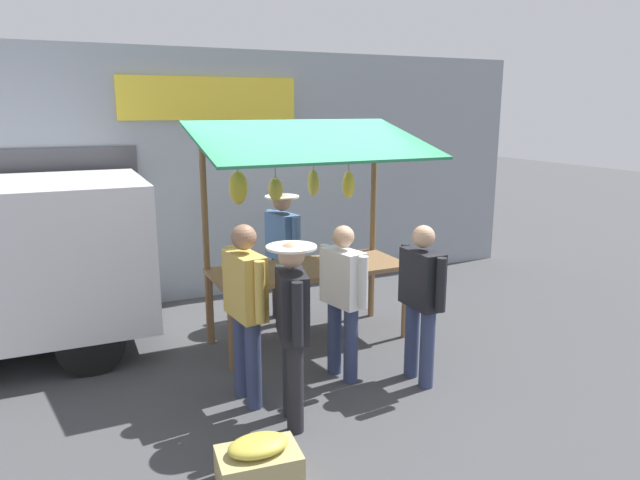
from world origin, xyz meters
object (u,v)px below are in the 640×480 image
at_px(vendor_with_sunhat, 283,246).
at_px(shopper_in_grey_tee, 292,320).
at_px(shopper_in_striped_shirt, 421,294).
at_px(produce_crate_near, 259,462).
at_px(shopper_with_shopping_bag, 343,293).
at_px(shopper_with_ponytail, 246,302).
at_px(market_stall, 305,209).

bearing_deg(vendor_with_sunhat, shopper_in_grey_tee, -30.28).
relative_size(shopper_in_striped_shirt, produce_crate_near, 2.53).
xyz_separation_m(shopper_with_shopping_bag, shopper_in_grey_tee, (0.78, 0.60, 0.05)).
relative_size(shopper_in_striped_shirt, shopper_in_grey_tee, 0.98).
bearing_deg(shopper_in_striped_shirt, shopper_with_shopping_bag, 58.03).
bearing_deg(vendor_with_sunhat, produce_crate_near, -35.21).
bearing_deg(shopper_with_ponytail, vendor_with_sunhat, -36.48).
xyz_separation_m(market_stall, produce_crate_near, (1.37, 2.29, -1.38)).
bearing_deg(shopper_with_ponytail, produce_crate_near, 159.19).
bearing_deg(vendor_with_sunhat, shopper_with_shopping_bag, -12.77).
bearing_deg(produce_crate_near, shopper_in_striped_shirt, -156.32).
relative_size(shopper_with_ponytail, produce_crate_near, 2.67).
bearing_deg(shopper_with_shopping_bag, vendor_with_sunhat, -14.34).
distance_m(shopper_with_ponytail, shopper_in_grey_tee, 0.58).
bearing_deg(shopper_with_ponytail, market_stall, -49.78).
distance_m(shopper_with_shopping_bag, produce_crate_near, 1.95).
bearing_deg(market_stall, shopper_with_ponytail, 46.29).
relative_size(market_stall, shopper_in_grey_tee, 1.57).
bearing_deg(shopper_with_ponytail, shopper_in_striped_shirt, -107.32).
bearing_deg(shopper_in_grey_tee, shopper_in_striped_shirt, -67.52).
xyz_separation_m(shopper_with_ponytail, shopper_in_grey_tee, (-0.23, 0.53, -0.03)).
relative_size(vendor_with_sunhat, shopper_with_ponytail, 0.98).
xyz_separation_m(vendor_with_sunhat, shopper_with_shopping_bag, (0.07, 1.76, -0.07)).
height_order(shopper_with_ponytail, shopper_with_shopping_bag, shopper_with_ponytail).
bearing_deg(market_stall, shopper_with_shopping_bag, 87.13).
relative_size(market_stall, vendor_with_sunhat, 1.54).
height_order(shopper_with_ponytail, shopper_in_striped_shirt, shopper_with_ponytail).
xyz_separation_m(vendor_with_sunhat, shopper_with_ponytail, (1.07, 1.83, 0.00)).
relative_size(shopper_with_ponytail, shopper_with_shopping_bag, 1.07).
bearing_deg(shopper_with_ponytail, shopper_with_shopping_bag, -92.05).
xyz_separation_m(market_stall, shopper_in_grey_tee, (0.83, 1.64, -0.61)).
bearing_deg(shopper_in_striped_shirt, produce_crate_near, 113.71).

